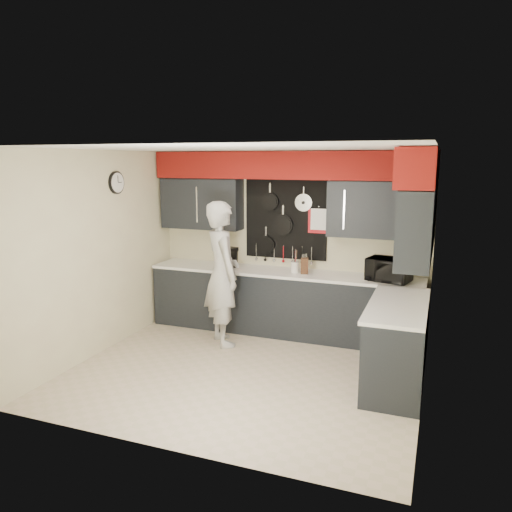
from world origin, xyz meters
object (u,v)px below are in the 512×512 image
at_px(microwave, 389,270).
at_px(coffee_maker, 231,257).
at_px(knife_block, 305,266).
at_px(utensil_crock, 295,267).
at_px(person, 222,274).

relative_size(microwave, coffee_maker, 1.84).
height_order(knife_block, utensil_crock, knife_block).
xyz_separation_m(microwave, utensil_crock, (-1.29, 0.07, -0.08)).
relative_size(knife_block, person, 0.11).
bearing_deg(coffee_maker, microwave, 10.50).
bearing_deg(knife_block, microwave, -14.00).
bearing_deg(utensil_crock, knife_block, -14.97).
xyz_separation_m(utensil_crock, coffee_maker, (-0.98, 0.01, 0.08)).
bearing_deg(utensil_crock, person, -141.06).
bearing_deg(coffee_maker, knife_block, 10.08).
distance_m(knife_block, coffee_maker, 1.13).
xyz_separation_m(microwave, knife_block, (-1.14, 0.03, -0.04)).
height_order(utensil_crock, coffee_maker, coffee_maker).
distance_m(microwave, coffee_maker, 2.27).
bearing_deg(microwave, utensil_crock, -169.43).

